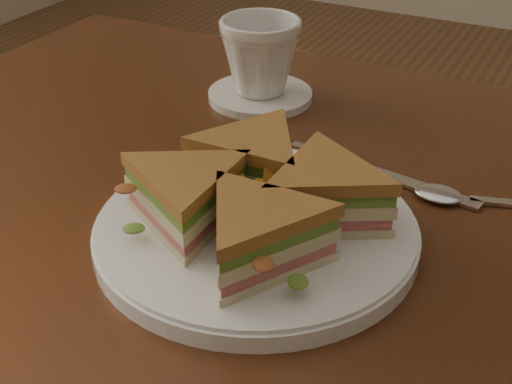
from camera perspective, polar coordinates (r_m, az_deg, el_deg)
table at (r=0.72m, az=6.23°, el=-9.18°), size 1.20×0.80×0.75m
plate at (r=0.63m, az=-0.00°, el=-3.24°), size 0.29×0.29×0.02m
sandwich_wedges at (r=0.61m, az=-0.00°, el=-0.40°), size 0.28×0.28×0.06m
crisps_mound at (r=0.62m, az=-0.00°, el=-0.72°), size 0.09×0.09×0.05m
spoon at (r=0.72m, az=16.19°, el=-0.43°), size 0.18×0.07×0.01m
knife at (r=0.75m, az=9.40°, el=1.53°), size 0.21×0.05×0.00m
saucer at (r=0.90m, az=0.34°, el=7.75°), size 0.13×0.13×0.01m
coffee_cup at (r=0.89m, az=0.35°, el=10.80°), size 0.12×0.12×0.09m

